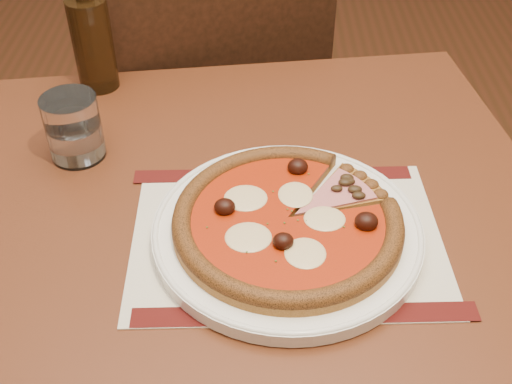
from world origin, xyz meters
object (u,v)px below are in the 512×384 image
pizza (288,220)px  bottle (92,39)px  chair_far (210,115)px  plate (287,231)px  table (256,273)px  water_glass (74,127)px

pizza → bottle: bearing=129.9°
chair_far → plate: bearing=79.4°
table → chair_far: bearing=100.2°
plate → water_glass: bearing=150.2°
table → chair_far: size_ratio=0.97×
table → pizza: pizza is taller
water_glass → bottle: (-0.01, 0.19, 0.04)m
plate → water_glass: water_glass is taller
table → bottle: (-0.26, 0.33, 0.19)m
chair_far → pizza: chair_far is taller
table → bottle: 0.46m
chair_far → water_glass: chair_far is taller
plate → pizza: pizza is taller
pizza → plate: bearing=35.0°
chair_far → plate: (0.14, -0.61, 0.23)m
chair_far → table: bearing=76.4°
table → plate: (0.04, -0.03, 0.11)m
table → pizza: (0.04, -0.03, 0.13)m
plate → bottle: bearing=129.9°
water_glass → bottle: size_ratio=0.44×
table → bottle: bearing=128.7°
chair_far → pizza: (0.14, -0.61, 0.25)m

